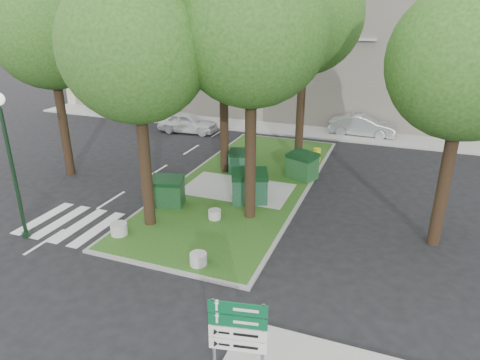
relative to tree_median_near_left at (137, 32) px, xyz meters
The scene contains 24 objects.
ground 7.88m from the tree_median_near_left, 61.12° to the right, with size 120.00×120.00×0.00m, color black.
median_island 9.27m from the tree_median_near_left, 70.64° to the left, with size 6.00×16.00×0.12m, color #1C4A15.
median_kerb 9.28m from the tree_median_near_left, 70.64° to the left, with size 6.30×16.30×0.10m, color gray.
building_sidewalk 17.57m from the tree_median_near_left, 84.94° to the left, with size 42.00×3.00×0.12m, color #999993.
zebra_crossing 7.75m from the tree_median_near_left, 155.64° to the right, with size 5.00×3.00×0.01m, color silver.
apartment_building 23.49m from the tree_median_near_left, 86.55° to the left, with size 41.00×12.00×16.00m, color tan.
tree_median_near_left is the anchor object (origin of this frame).
tree_median_near_right 4.09m from the tree_median_near_left, 29.74° to the left, with size 5.60×5.60×11.46m.
tree_median_mid 6.53m from the tree_median_near_left, 85.60° to the left, with size 4.80×4.80×9.99m.
tree_median_far 10.24m from the tree_median_near_left, 68.72° to the left, with size 5.80×5.80×11.93m.
tree_street_left 7.83m from the tree_median_near_left, 153.43° to the left, with size 5.40×5.40×11.00m.
tree_street_right 10.80m from the tree_median_near_left, 13.39° to the left, with size 5.00×5.00×10.06m.
dumpster_a 6.81m from the tree_median_near_left, 99.68° to the left, with size 1.59×1.29×1.29m.
dumpster_b 9.43m from the tree_median_near_left, 78.79° to the left, with size 1.49×1.19×1.22m.
dumpster_c 7.84m from the tree_median_near_left, 48.59° to the left, with size 1.87×1.61×1.46m.
dumpster_d 10.51m from the tree_median_near_left, 57.52° to the left, with size 1.73×1.52×1.34m.
bollard_left 7.12m from the tree_median_near_left, 118.46° to the right, with size 0.63×0.63×0.45m, color #A9AAA5.
bollard_right 7.89m from the tree_median_near_left, 34.34° to the right, with size 0.57×0.57×0.41m, color #ACACA7.
bollard_mid 7.43m from the tree_median_near_left, 29.61° to the left, with size 0.52×0.52×0.37m, color #A5A5A0.
litter_bin 12.70m from the tree_median_near_left, 64.52° to the left, with size 0.43×0.43×0.75m, color #C3CB17.
street_lamp 6.12m from the tree_median_near_left, 148.04° to the right, with size 0.44×0.44×5.47m.
directional_sign 10.46m from the tree_median_near_left, 46.39° to the right, with size 1.22×0.29×2.47m.
car_white 15.40m from the tree_median_near_left, 111.52° to the left, with size 1.68×4.16×1.42m, color white.
car_silver 18.75m from the tree_median_near_left, 68.70° to the left, with size 1.52×4.37×1.44m, color #9B9FA3.
Camera 1 is at (7.24, -10.42, 8.05)m, focal length 32.00 mm.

